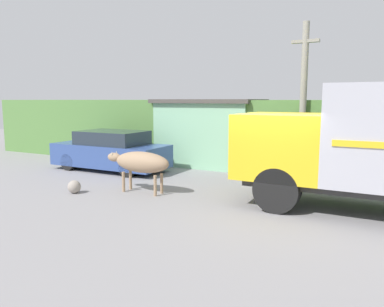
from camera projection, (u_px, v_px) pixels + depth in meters
The scene contains 8 objects.
ground_plane at pixel (272, 207), 9.79m from camera, with size 60.00×60.00×0.00m, color gray.
hillside_embankment at pixel (318, 133), 15.59m from camera, with size 32.00×5.88×2.77m.
building_backdrop at pixel (209, 132), 15.89m from camera, with size 4.35×2.70×2.80m.
brown_cow at pixel (141, 162), 11.22m from camera, with size 2.21×0.64×1.25m.
parked_suv at pixel (111, 151), 14.82m from camera, with size 4.69×1.87×1.57m.
pedestrian_on_hill at pixel (242, 153), 13.65m from camera, with size 0.35×0.35×1.57m.
utility_pole at pixel (303, 100), 12.67m from camera, with size 0.90×0.22×5.35m.
roadside_rock at pixel (74, 187), 11.22m from camera, with size 0.39×0.39×0.39m.
Camera 1 is at (2.52, -9.38, 2.79)m, focal length 35.00 mm.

